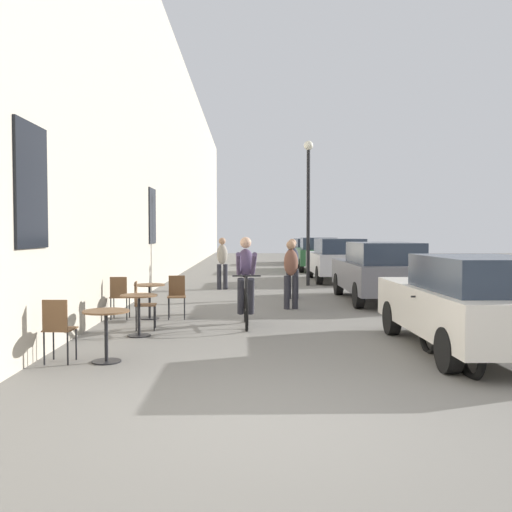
{
  "coord_description": "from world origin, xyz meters",
  "views": [
    {
      "loc": [
        -0.24,
        -5.28,
        1.79
      ],
      "look_at": [
        0.06,
        15.34,
        0.94
      ],
      "focal_mm": 39.12,
      "sensor_mm": 36.0,
      "label": 1
    }
  ],
  "objects_px": {
    "cafe_table_near": "(106,325)",
    "pedestrian_near": "(291,270)",
    "pedestrian_far": "(222,260)",
    "parked_car_fifth": "(307,251)",
    "street_lamp": "(308,194)",
    "parked_car_nearest": "(470,302)",
    "parked_car_fourth": "(317,253)",
    "cafe_chair_mid_toward_street": "(142,302)",
    "parked_motorcycle": "(449,334)",
    "parked_car_third": "(337,259)",
    "cafe_chair_far_toward_street": "(119,295)",
    "parked_car_second": "(380,271)",
    "cafe_chair_far_toward_wall": "(177,294)",
    "cafe_table_far": "(150,294)",
    "pedestrian_mid": "(292,265)",
    "cafe_chair_near_toward_street": "(58,326)",
    "cafe_table_mid": "(139,306)"
  },
  "relations": [
    {
      "from": "pedestrian_near",
      "to": "parked_car_nearest",
      "type": "relative_size",
      "value": 0.39
    },
    {
      "from": "cafe_table_near",
      "to": "pedestrian_near",
      "type": "relative_size",
      "value": 0.45
    },
    {
      "from": "street_lamp",
      "to": "parked_car_third",
      "type": "bearing_deg",
      "value": 53.55
    },
    {
      "from": "cafe_chair_near_toward_street",
      "to": "cafe_chair_far_toward_wall",
      "type": "bearing_deg",
      "value": 74.77
    },
    {
      "from": "pedestrian_far",
      "to": "street_lamp",
      "type": "height_order",
      "value": "street_lamp"
    },
    {
      "from": "pedestrian_far",
      "to": "parked_car_fifth",
      "type": "height_order",
      "value": "pedestrian_far"
    },
    {
      "from": "cafe_table_far",
      "to": "parked_car_third",
      "type": "xyz_separation_m",
      "value": [
        5.37,
        9.04,
        0.3
      ]
    },
    {
      "from": "parked_car_nearest",
      "to": "parked_motorcycle",
      "type": "distance_m",
      "value": 0.98
    },
    {
      "from": "cafe_chair_near_toward_street",
      "to": "pedestrian_mid",
      "type": "distance_m",
      "value": 8.43
    },
    {
      "from": "street_lamp",
      "to": "parked_car_nearest",
      "type": "height_order",
      "value": "street_lamp"
    },
    {
      "from": "cafe_chair_far_toward_wall",
      "to": "parked_car_nearest",
      "type": "bearing_deg",
      "value": -35.4
    },
    {
      "from": "pedestrian_mid",
      "to": "parked_car_third",
      "type": "xyz_separation_m",
      "value": [
        2.12,
        5.51,
        -0.1
      ]
    },
    {
      "from": "street_lamp",
      "to": "parked_car_fifth",
      "type": "xyz_separation_m",
      "value": [
        1.43,
        13.71,
        -2.35
      ]
    },
    {
      "from": "cafe_table_near",
      "to": "pedestrian_far",
      "type": "xyz_separation_m",
      "value": [
        1.15,
        9.94,
        0.4
      ]
    },
    {
      "from": "cafe_chair_mid_toward_street",
      "to": "cafe_chair_far_toward_street",
      "type": "bearing_deg",
      "value": 119.31
    },
    {
      "from": "parked_car_fifth",
      "to": "parked_motorcycle",
      "type": "xyz_separation_m",
      "value": [
        -0.74,
        -25.09,
        -0.36
      ]
    },
    {
      "from": "pedestrian_near",
      "to": "parked_motorcycle",
      "type": "relative_size",
      "value": 0.75
    },
    {
      "from": "cafe_table_mid",
      "to": "pedestrian_near",
      "type": "xyz_separation_m",
      "value": [
        2.9,
        3.4,
        0.39
      ]
    },
    {
      "from": "cafe_table_far",
      "to": "parked_car_fifth",
      "type": "distance_m",
      "value": 21.74
    },
    {
      "from": "pedestrian_near",
      "to": "parked_motorcycle",
      "type": "distance_m",
      "value": 5.8
    },
    {
      "from": "cafe_chair_near_toward_street",
      "to": "cafe_chair_mid_toward_street",
      "type": "distance_m",
      "value": 2.75
    },
    {
      "from": "pedestrian_near",
      "to": "parked_car_second",
      "type": "xyz_separation_m",
      "value": [
        2.43,
        1.41,
        -0.11
      ]
    },
    {
      "from": "cafe_chair_near_toward_street",
      "to": "pedestrian_far",
      "type": "height_order",
      "value": "pedestrian_far"
    },
    {
      "from": "street_lamp",
      "to": "parked_car_second",
      "type": "height_order",
      "value": "street_lamp"
    },
    {
      "from": "parked_motorcycle",
      "to": "cafe_chair_far_toward_street",
      "type": "bearing_deg",
      "value": 143.57
    },
    {
      "from": "street_lamp",
      "to": "pedestrian_far",
      "type": "bearing_deg",
      "value": -155.98
    },
    {
      "from": "cafe_chair_far_toward_street",
      "to": "parked_car_nearest",
      "type": "relative_size",
      "value": 0.22
    },
    {
      "from": "pedestrian_far",
      "to": "cafe_chair_near_toward_street",
      "type": "bearing_deg",
      "value": -100.11
    },
    {
      "from": "cafe_table_near",
      "to": "parked_car_second",
      "type": "xyz_separation_m",
      "value": [
        5.4,
        6.76,
        0.28
      ]
    },
    {
      "from": "cafe_chair_mid_toward_street",
      "to": "cafe_chair_far_toward_street",
      "type": "xyz_separation_m",
      "value": [
        -0.69,
        1.23,
        0.0
      ]
    },
    {
      "from": "cafe_chair_mid_toward_street",
      "to": "parked_motorcycle",
      "type": "distance_m",
      "value": 5.46
    },
    {
      "from": "cafe_chair_mid_toward_street",
      "to": "pedestrian_near",
      "type": "height_order",
      "value": "pedestrian_near"
    },
    {
      "from": "cafe_chair_far_toward_wall",
      "to": "parked_car_third",
      "type": "height_order",
      "value": "parked_car_third"
    },
    {
      "from": "parked_car_fourth",
      "to": "parked_car_nearest",
      "type": "bearing_deg",
      "value": -89.97
    },
    {
      "from": "cafe_table_near",
      "to": "pedestrian_near",
      "type": "xyz_separation_m",
      "value": [
        2.97,
        5.35,
        0.39
      ]
    },
    {
      "from": "cafe_chair_far_toward_wall",
      "to": "parked_car_second",
      "type": "height_order",
      "value": "parked_car_second"
    },
    {
      "from": "parked_car_fourth",
      "to": "cafe_chair_far_toward_wall",
      "type": "bearing_deg",
      "value": -107.99
    },
    {
      "from": "parked_car_third",
      "to": "parked_car_fourth",
      "type": "distance_m",
      "value": 5.82
    },
    {
      "from": "cafe_table_far",
      "to": "cafe_table_near",
      "type": "bearing_deg",
      "value": -88.72
    },
    {
      "from": "cafe_chair_far_toward_wall",
      "to": "cafe_table_far",
      "type": "bearing_deg",
      "value": -172.24
    },
    {
      "from": "cafe_chair_mid_toward_street",
      "to": "parked_car_third",
      "type": "distance_m",
      "value": 11.62
    },
    {
      "from": "pedestrian_near",
      "to": "pedestrian_mid",
      "type": "bearing_deg",
      "value": 84.54
    },
    {
      "from": "cafe_chair_near_toward_street",
      "to": "parked_car_fourth",
      "type": "height_order",
      "value": "parked_car_fourth"
    },
    {
      "from": "parked_car_third",
      "to": "parked_car_fifth",
      "type": "bearing_deg",
      "value": 89.26
    },
    {
      "from": "parked_car_nearest",
      "to": "cafe_table_mid",
      "type": "bearing_deg",
      "value": 165.04
    },
    {
      "from": "cafe_chair_mid_toward_street",
      "to": "pedestrian_mid",
      "type": "xyz_separation_m",
      "value": [
        3.18,
        4.83,
        0.4
      ]
    },
    {
      "from": "parked_motorcycle",
      "to": "parked_car_third",
      "type": "bearing_deg",
      "value": 87.46
    },
    {
      "from": "pedestrian_far",
      "to": "parked_car_third",
      "type": "distance_m",
      "value": 5.11
    },
    {
      "from": "pedestrian_far",
      "to": "parked_car_nearest",
      "type": "relative_size",
      "value": 0.4
    },
    {
      "from": "parked_car_nearest",
      "to": "parked_car_fourth",
      "type": "distance_m",
      "value": 18.2
    }
  ]
}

